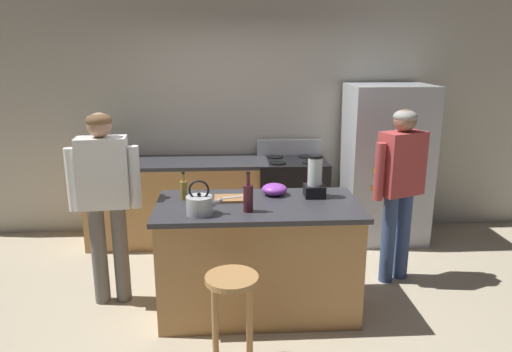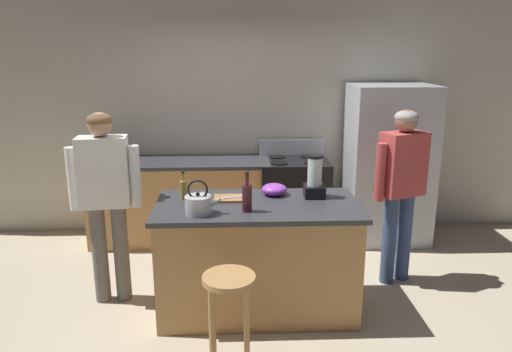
{
  "view_description": "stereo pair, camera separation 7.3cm",
  "coord_description": "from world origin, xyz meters",
  "views": [
    {
      "loc": [
        -0.24,
        -3.67,
        2.16
      ],
      "look_at": [
        0.0,
        0.3,
        1.09
      ],
      "focal_mm": 33.64,
      "sensor_mm": 36.0,
      "label": 1
    },
    {
      "loc": [
        -0.16,
        -3.67,
        2.16
      ],
      "look_at": [
        0.0,
        0.3,
        1.09
      ],
      "focal_mm": 33.64,
      "sensor_mm": 36.0,
      "label": 2
    }
  ],
  "objects": [
    {
      "name": "bar_stool",
      "position": [
        -0.22,
        -0.76,
        0.53
      ],
      "size": [
        0.36,
        0.36,
        0.69
      ],
      "color": "#B7844C",
      "rests_on": "ground_plane"
    },
    {
      "name": "ground_plane",
      "position": [
        0.0,
        0.0,
        0.0
      ],
      "size": [
        14.0,
        14.0,
        0.0
      ],
      "primitive_type": "plane",
      "color": "beige"
    },
    {
      "name": "blender_appliance",
      "position": [
        0.48,
        0.16,
        1.09
      ],
      "size": [
        0.17,
        0.17,
        0.36
      ],
      "color": "black",
      "rests_on": "kitchen_island"
    },
    {
      "name": "refrigerator",
      "position": [
        1.54,
        1.5,
        0.89
      ],
      "size": [
        0.9,
        0.73,
        1.77
      ],
      "color": "#B7BABF",
      "rests_on": "ground_plane"
    },
    {
      "name": "bottle_wine",
      "position": [
        -0.09,
        -0.19,
        1.06
      ],
      "size": [
        0.08,
        0.08,
        0.32
      ],
      "color": "#471923",
      "rests_on": "kitchen_island"
    },
    {
      "name": "person_by_island_left",
      "position": [
        -1.26,
        0.2,
        1.01
      ],
      "size": [
        0.6,
        0.26,
        1.66
      ],
      "color": "#66605B",
      "rests_on": "ground_plane"
    },
    {
      "name": "potted_plant",
      "position": [
        -1.53,
        1.55,
        1.11
      ],
      "size": [
        0.2,
        0.2,
        0.3
      ],
      "color": "brown",
      "rests_on": "back_counter_run"
    },
    {
      "name": "kitchen_island",
      "position": [
        0.0,
        0.0,
        0.47
      ],
      "size": [
        1.65,
        0.84,
        0.94
      ],
      "color": "#B7844C",
      "rests_on": "ground_plane"
    },
    {
      "name": "chef_knife",
      "position": [
        -0.19,
        0.12,
        0.96
      ],
      "size": [
        0.22,
        0.1,
        0.01
      ],
      "primitive_type": "cube",
      "rotation": [
        0.0,
        0.0,
        0.31
      ],
      "color": "#B7BABF",
      "rests_on": "cutting_board"
    },
    {
      "name": "back_counter_run",
      "position": [
        -0.8,
        1.55,
        0.47
      ],
      "size": [
        2.0,
        0.64,
        0.94
      ],
      "color": "#B7844C",
      "rests_on": "ground_plane"
    },
    {
      "name": "mixing_bowl",
      "position": [
        0.15,
        0.23,
        0.99
      ],
      "size": [
        0.22,
        0.22,
        0.1
      ],
      "primitive_type": "ellipsoid",
      "color": "purple",
      "rests_on": "kitchen_island"
    },
    {
      "name": "cutting_board",
      "position": [
        -0.21,
        0.12,
        0.95
      ],
      "size": [
        0.3,
        0.2,
        0.02
      ],
      "primitive_type": "cube",
      "color": "#9E6B3D",
      "rests_on": "kitchen_island"
    },
    {
      "name": "bottle_vinegar",
      "position": [
        -0.61,
        0.15,
        1.03
      ],
      "size": [
        0.06,
        0.06,
        0.24
      ],
      "color": "olive",
      "rests_on": "kitchen_island"
    },
    {
      "name": "back_wall",
      "position": [
        0.0,
        1.95,
        1.35
      ],
      "size": [
        8.0,
        0.1,
        2.7
      ],
      "primitive_type": "cube",
      "color": "beige",
      "rests_on": "ground_plane"
    },
    {
      "name": "person_by_sink_right",
      "position": [
        1.33,
        0.46,
        0.99
      ],
      "size": [
        0.58,
        0.36,
        1.63
      ],
      "color": "#384C7A",
      "rests_on": "ground_plane"
    },
    {
      "name": "stove_range",
      "position": [
        0.48,
        1.52,
        0.48
      ],
      "size": [
        0.76,
        0.65,
        1.12
      ],
      "color": "black",
      "rests_on": "ground_plane"
    },
    {
      "name": "tea_kettle",
      "position": [
        -0.46,
        -0.23,
        1.02
      ],
      "size": [
        0.28,
        0.2,
        0.27
      ],
      "color": "#B7BABF",
      "rests_on": "kitchen_island"
    }
  ]
}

